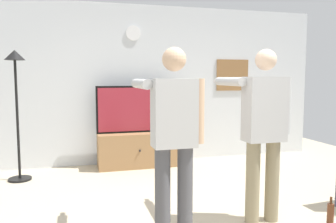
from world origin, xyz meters
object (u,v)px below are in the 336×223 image
person_standing_nearer_lamp (174,134)px  floor_lamp (16,88)px  wall_clock (133,33)px  framed_picture (232,75)px  tv_stand (137,150)px  television (136,109)px  person_standing_nearer_couch (263,126)px  beverage_bottle (330,214)px

person_standing_nearer_lamp → floor_lamp: bearing=124.9°
wall_clock → framed_picture: size_ratio=0.40×
tv_stand → wall_clock: 1.96m
television → person_standing_nearer_couch: bearing=-71.4°
person_standing_nearer_couch → person_standing_nearer_lamp: bearing=-170.5°
tv_stand → person_standing_nearer_couch: 2.71m
framed_picture → floor_lamp: floor_lamp is taller
beverage_bottle → floor_lamp: bearing=142.8°
beverage_bottle → television: bearing=117.5°
person_standing_nearer_couch → tv_stand: bearing=108.9°
beverage_bottle → framed_picture: bearing=82.9°
television → wall_clock: size_ratio=5.26×
floor_lamp → beverage_bottle: (3.23, -2.45, -1.21)m
television → floor_lamp: (-1.77, -0.35, 0.38)m
wall_clock → framed_picture: bearing=0.2°
tv_stand → person_standing_nearer_lamp: 2.73m
floor_lamp → beverage_bottle: floor_lamp is taller
tv_stand → wall_clock: size_ratio=5.17×
framed_picture → person_standing_nearer_couch: size_ratio=0.35×
framed_picture → person_standing_nearer_lamp: framed_picture is taller
person_standing_nearer_lamp → person_standing_nearer_couch: (0.99, 0.17, 0.01)m
person_standing_nearer_lamp → person_standing_nearer_couch: 1.00m
framed_picture → person_standing_nearer_lamp: size_ratio=0.36×
television → tv_stand: bearing=-90.0°
framed_picture → beverage_bottle: size_ratio=2.13×
television → person_standing_nearer_couch: person_standing_nearer_couch is taller
person_standing_nearer_couch → beverage_bottle: (0.61, -0.28, -0.88)m
wall_clock → tv_stand: bearing=-90.0°
wall_clock → beverage_bottle: (1.46, -3.04, -2.10)m
wall_clock → floor_lamp: bearing=-161.4°
person_standing_nearer_lamp → person_standing_nearer_couch: person_standing_nearer_couch is taller
person_standing_nearer_couch → wall_clock: bearing=107.0°
wall_clock → floor_lamp: (-1.77, -0.60, -0.89)m
tv_stand → person_standing_nearer_couch: size_ratio=0.74×
floor_lamp → framed_picture: bearing=9.4°
wall_clock → beverage_bottle: size_ratio=0.86×
tv_stand → beverage_bottle: size_ratio=4.43×
tv_stand → beverage_bottle: (1.46, -2.75, -0.17)m
framed_picture → floor_lamp: (-3.61, -0.60, -0.19)m
wall_clock → beverage_bottle: 3.98m
floor_lamp → television: bearing=11.2°
tv_stand → framed_picture: bearing=9.1°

